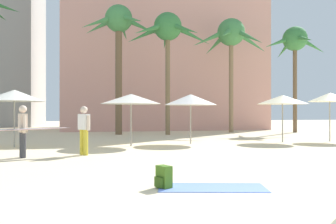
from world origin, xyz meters
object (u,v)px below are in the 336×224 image
object	(u,v)px
palm_tree_right	(295,43)
palm_tree_center	(119,29)
person_mid_center	(22,129)
beach_towel	(212,188)
backpack	(164,177)
palm_tree_far_left	(168,32)
cafe_umbrella_3	(191,100)
cafe_umbrella_4	(330,97)
cafe_umbrella_0	(131,99)
cafe_umbrella_2	(282,100)
palm_tree_left	(231,38)
cafe_umbrella_1	(14,96)
person_mid_right	(84,128)

from	to	relation	value
palm_tree_right	palm_tree_center	bearing A→B (deg)	179.54
palm_tree_center	person_mid_center	world-z (taller)	palm_tree_center
beach_towel	backpack	xyz separation A→B (m)	(-0.89, 0.17, 0.19)
palm_tree_far_left	cafe_umbrella_3	distance (m)	8.16
palm_tree_right	cafe_umbrella_4	xyz separation A→B (m)	(-2.87, -7.71, -4.27)
cafe_umbrella_0	backpack	world-z (taller)	cafe_umbrella_0
cafe_umbrella_4	beach_towel	bearing A→B (deg)	-135.46
beach_towel	person_mid_center	bearing A→B (deg)	128.66
palm_tree_right	cafe_umbrella_2	distance (m)	10.41
palm_tree_right	backpack	distance (m)	22.08
palm_tree_far_left	cafe_umbrella_4	bearing A→B (deg)	-45.63
backpack	person_mid_center	size ratio (longest dim) A/B	0.14
palm_tree_left	cafe_umbrella_0	xyz separation A→B (m)	(-8.24, -9.19, -4.89)
palm_tree_right	cafe_umbrella_0	distance (m)	15.77
palm_tree_center	beach_towel	size ratio (longest dim) A/B	4.25
palm_tree_center	cafe_umbrella_3	xyz separation A→B (m)	(2.72, -7.64, -4.87)
palm_tree_far_left	palm_tree_center	distance (m)	3.21
cafe_umbrella_0	person_mid_center	world-z (taller)	cafe_umbrella_0
cafe_umbrella_1	beach_towel	xyz separation A→B (m)	(5.32, -9.19, -2.11)
palm_tree_center	backpack	bearing A→B (deg)	-91.29
palm_tree_center	beach_towel	bearing A→B (deg)	-88.25
cafe_umbrella_1	palm_tree_right	bearing A→B (deg)	23.67
beach_towel	palm_tree_left	bearing A→B (deg)	66.86
palm_tree_far_left	palm_tree_right	world-z (taller)	palm_tree_far_left
cafe_umbrella_4	backpack	xyz separation A→B (m)	(-10.18, -8.97, -1.98)
palm_tree_left	palm_tree_center	world-z (taller)	palm_tree_center
cafe_umbrella_2	cafe_umbrella_4	world-z (taller)	cafe_umbrella_4
cafe_umbrella_4	person_mid_center	world-z (taller)	cafe_umbrella_4
palm_tree_center	cafe_umbrella_4	size ratio (longest dim) A/B	3.51
cafe_umbrella_2	person_mid_center	bearing A→B (deg)	-161.41
cafe_umbrella_2	person_mid_right	distance (m)	9.83
palm_tree_left	backpack	world-z (taller)	palm_tree_left
palm_tree_far_left	person_mid_center	world-z (taller)	palm_tree_far_left
person_mid_center	beach_towel	bearing A→B (deg)	-71.96
palm_tree_far_left	cafe_umbrella_2	world-z (taller)	palm_tree_far_left
palm_tree_left	palm_tree_right	bearing A→B (deg)	-13.08
beach_towel	person_mid_right	size ratio (longest dim) A/B	1.22
cafe_umbrella_3	cafe_umbrella_4	bearing A→B (deg)	-1.37
palm_tree_far_left	palm_tree_right	size ratio (longest dim) A/B	1.03
cafe_umbrella_0	palm_tree_far_left	bearing A→B (deg)	66.83
palm_tree_center	cafe_umbrella_1	world-z (taller)	palm_tree_center
cafe_umbrella_3	person_mid_center	xyz separation A→B (m)	(-6.53, -3.88, -1.12)
cafe_umbrella_2	person_mid_center	xyz separation A→B (m)	(-11.05, -3.72, -1.15)
beach_towel	palm_tree_center	bearing A→B (deg)	91.75
palm_tree_far_left	cafe_umbrella_1	distance (m)	11.35
beach_towel	palm_tree_far_left	bearing A→B (deg)	80.98
cafe_umbrella_1	person_mid_center	size ratio (longest dim) A/B	0.81
cafe_umbrella_3	person_mid_right	xyz separation A→B (m)	(-4.67, -3.48, -1.12)
cafe_umbrella_1	backpack	bearing A→B (deg)	-63.87
palm_tree_far_left	person_mid_center	bearing A→B (deg)	-122.98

